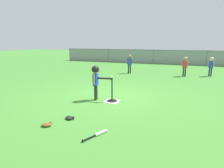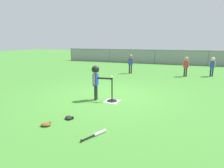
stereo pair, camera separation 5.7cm
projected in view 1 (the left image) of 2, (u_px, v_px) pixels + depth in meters
ground_plane at (111, 96)px, 6.56m from camera, size 60.00×60.00×0.00m
home_plate at (112, 101)px, 5.95m from camera, size 0.44×0.44×0.01m
batting_tee at (112, 97)px, 5.93m from camera, size 0.32×0.32×0.73m
baseball_on_tee at (112, 77)px, 5.78m from camera, size 0.07×0.07×0.07m
batter_child at (96, 76)px, 5.92m from camera, size 0.63×0.31×1.10m
fielder_near_right at (130, 61)px, 10.94m from camera, size 0.32×0.22×1.09m
fielder_deep_right at (185, 64)px, 10.00m from camera, size 0.29×0.21×1.04m
fielder_near_left at (211, 64)px, 10.03m from camera, size 0.27×0.21×1.02m
spare_bat_silver at (99, 134)px, 3.80m from camera, size 0.31×0.58×0.06m
glove_by_plate at (69, 118)px, 4.58m from camera, size 0.27×0.26×0.07m
glove_near_bats at (47, 125)px, 4.19m from camera, size 0.26×0.24×0.07m
outfield_fence at (153, 56)px, 15.78m from camera, size 16.06×0.06×1.15m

